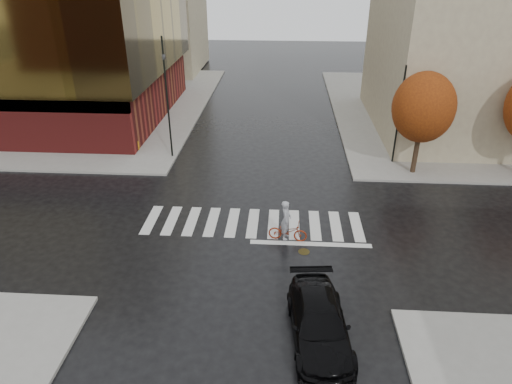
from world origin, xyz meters
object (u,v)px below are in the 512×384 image
Objects in this scene: traffic_light_nw at (166,90)px; fire_hydrant at (137,145)px; traffic_light_ne at (400,110)px; sedan at (319,323)px; cyclist at (287,227)px.

traffic_light_nw is 5.25m from fire_hydrant.
traffic_light_ne is (15.30, -0.00, -1.09)m from traffic_light_nw.
traffic_light_nw reaches higher than sedan.
traffic_light_nw is at bearing -10.15° from traffic_light_ne.
sedan is 7.52× the size of fire_hydrant.
traffic_light_nw reaches higher than cyclist.
traffic_light_nw is at bearing -19.87° from fire_hydrant.
traffic_light_ne is at bearing -3.17° from fire_hydrant.
fire_hydrant is at bearing -87.34° from traffic_light_nw.
fire_hydrant is (-10.88, 11.00, -0.23)m from cyclist.
traffic_light_ne is 18.39m from fire_hydrant.
cyclist is 0.27× the size of traffic_light_nw.
sedan is 0.63× the size of traffic_light_nw.
sedan is 6.67m from cyclist.
sedan is 19.44m from traffic_light_nw.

